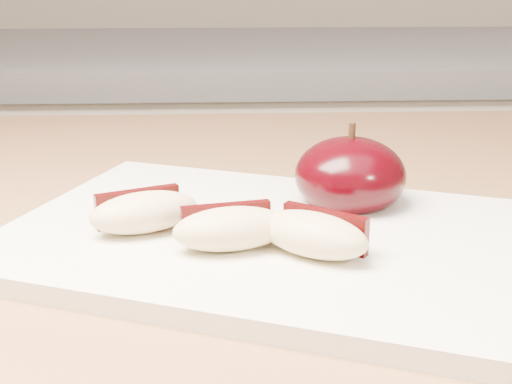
{
  "coord_description": "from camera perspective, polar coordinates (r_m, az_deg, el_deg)",
  "views": [
    {
      "loc": [
        -0.12,
        -0.03,
        1.08
      ],
      "look_at": [
        -0.1,
        0.4,
        0.94
      ],
      "focal_mm": 50.0,
      "sensor_mm": 36.0,
      "label": 1
    }
  ],
  "objects": [
    {
      "name": "apple_wedge_b",
      "position": [
        0.43,
        -2.05,
        -2.89
      ],
      "size": [
        0.08,
        0.05,
        0.03
      ],
      "rotation": [
        0.0,
        0.0,
        0.2
      ],
      "color": "beige",
      "rests_on": "cutting_board"
    },
    {
      "name": "apple_wedge_a",
      "position": [
        0.46,
        -8.98,
        -1.55
      ],
      "size": [
        0.08,
        0.06,
        0.03
      ],
      "rotation": [
        0.0,
        0.0,
        0.4
      ],
      "color": "beige",
      "rests_on": "cutting_board"
    },
    {
      "name": "back_cabinet",
      "position": [
        1.38,
        2.43,
        -8.03
      ],
      "size": [
        2.4,
        0.62,
        0.94
      ],
      "color": "silver",
      "rests_on": "ground"
    },
    {
      "name": "apple_wedge_c",
      "position": [
        0.42,
        4.67,
        -3.35
      ],
      "size": [
        0.08,
        0.07,
        0.03
      ],
      "rotation": [
        0.0,
        0.0,
        -0.65
      ],
      "color": "beige",
      "rests_on": "cutting_board"
    },
    {
      "name": "apple_half",
      "position": [
        0.51,
        7.53,
        1.29
      ],
      "size": [
        0.09,
        0.09,
        0.07
      ],
      "rotation": [
        0.0,
        0.0,
        0.22
      ],
      "color": "black",
      "rests_on": "cutting_board"
    },
    {
      "name": "cutting_board",
      "position": [
        0.46,
        -0.0,
        -3.69
      ],
      "size": [
        0.38,
        0.33,
        0.01
      ],
      "primitive_type": "cube",
      "rotation": [
        0.0,
        0.0,
        -0.38
      ],
      "color": "silver",
      "rests_on": "island_counter"
    }
  ]
}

